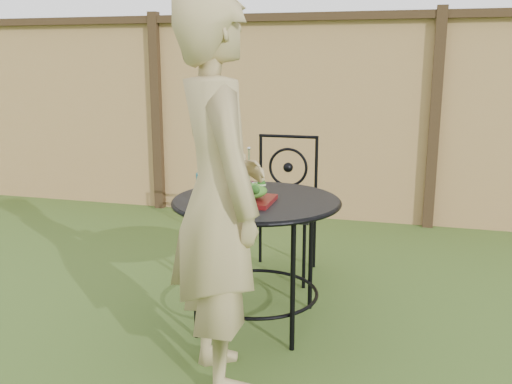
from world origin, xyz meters
The scene contains 9 objects.
ground centered at (0.00, 0.00, 0.00)m, with size 60.00×60.00×0.00m, color #2B4516.
fence centered at (0.00, 2.19, 0.95)m, with size 8.00×0.12×1.90m.
patio_table centered at (0.32, -0.10, 0.59)m, with size 0.92×0.92×0.72m.
patio_chair centered at (0.29, 0.72, 0.50)m, with size 0.46×0.46×0.95m.
diner centered at (0.31, -0.70, 0.87)m, with size 0.64×0.42×1.74m, color #9D8A5A.
salad_plate centered at (0.30, -0.19, 0.74)m, with size 0.27×0.27×0.02m, color #4C0A0F.
salad centered at (0.30, -0.19, 0.79)m, with size 0.21×0.21×0.08m, color #235614.
fork centered at (0.31, -0.19, 0.92)m, with size 0.01×0.01×0.18m, color silver.
drinking_glass centered at (0.04, -0.16, 0.79)m, with size 0.08×0.08×0.14m, color #0B7083.
Camera 1 is at (1.11, -3.00, 1.46)m, focal length 40.00 mm.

